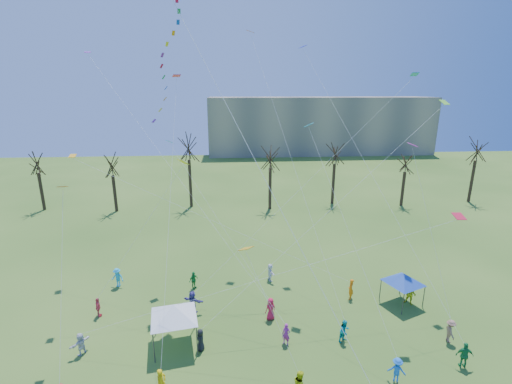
{
  "coord_description": "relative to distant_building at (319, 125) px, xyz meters",
  "views": [
    {
      "loc": [
        -2.84,
        -15.51,
        16.93
      ],
      "look_at": [
        -1.28,
        5.0,
        11.0
      ],
      "focal_mm": 25.0,
      "sensor_mm": 36.0,
      "label": 1
    }
  ],
  "objects": [
    {
      "name": "small_kites_aloft",
      "position": [
        -22.33,
        -70.43,
        5.85
      ],
      "size": [
        30.43,
        20.49,
        32.34
      ],
      "color": "#FF560D",
      "rests_on": "ground"
    },
    {
      "name": "big_box_kite",
      "position": [
        -27.98,
        -75.89,
        10.82
      ],
      "size": [
        6.07,
        5.75,
        24.23
      ],
      "color": "red",
      "rests_on": "ground"
    },
    {
      "name": "festival_crowd",
      "position": [
        -22.82,
        -75.16,
        -6.65
      ],
      "size": [
        26.19,
        14.4,
        1.83
      ],
      "color": "red",
      "rests_on": "ground"
    },
    {
      "name": "distant_building",
      "position": [
        0.0,
        0.0,
        0.0
      ],
      "size": [
        60.0,
        14.0,
        15.0
      ],
      "primitive_type": "cube",
      "color": "gray",
      "rests_on": "ground"
    },
    {
      "name": "bare_tree_row",
      "position": [
        -18.43,
        -46.77,
        -0.54
      ],
      "size": [
        69.71,
        7.71,
        11.11
      ],
      "color": "black",
      "rests_on": "ground"
    },
    {
      "name": "canopy_tent_white",
      "position": [
        -28.78,
        -76.46,
        -4.83
      ],
      "size": [
        4.14,
        4.14,
        3.15
      ],
      "color": "#3F3F44",
      "rests_on": "ground"
    },
    {
      "name": "canopy_tent_blue",
      "position": [
        -11.01,
        -72.83,
        -5.21
      ],
      "size": [
        3.33,
        3.33,
        2.7
      ],
      "color": "#3F3F44",
      "rests_on": "ground"
    }
  ]
}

